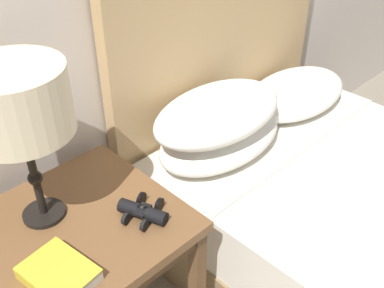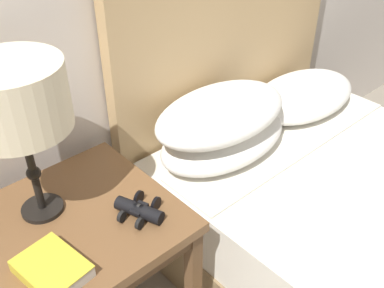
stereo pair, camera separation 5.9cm
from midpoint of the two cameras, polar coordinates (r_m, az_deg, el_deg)
The scene contains 5 objects.
nightstand at distance 1.50m, azimuth -14.72°, elevation -11.84°, with size 0.58×0.58×0.64m.
bed at distance 1.95m, azimuth 21.09°, elevation -10.04°, with size 1.31×1.96×1.32m.
table_lamp at distance 1.27m, azimuth -22.72°, elevation 4.67°, with size 0.29×0.29×0.50m.
book_on_nightstand at distance 1.29m, azimuth -17.92°, elevation -15.50°, with size 0.17×0.21×0.04m.
binoculars_pair at distance 1.40m, azimuth -7.46°, elevation -8.52°, with size 0.16×0.16×0.05m.
Camera 1 is at (-0.98, -0.38, 1.63)m, focal length 42.00 mm.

